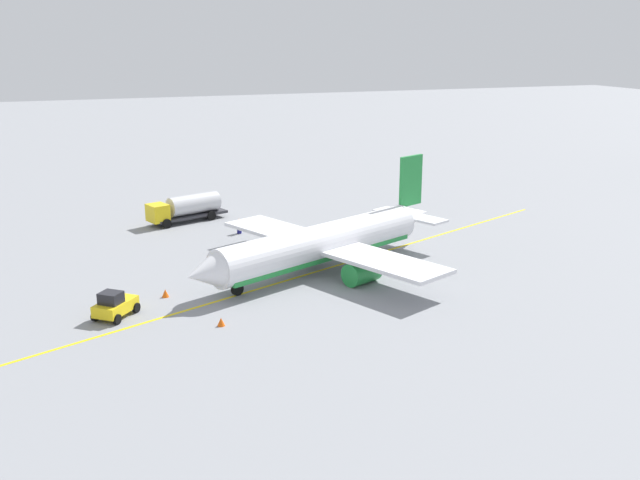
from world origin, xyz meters
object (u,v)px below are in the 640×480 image
(pushback_tug, at_px, (115,305))
(safety_cone_wingtip, at_px, (221,322))
(refueling_worker, at_px, (239,226))
(fuel_tanker, at_px, (186,208))
(safety_cone_nose, at_px, (165,293))
(airplane, at_px, (324,244))

(pushback_tug, xyz_separation_m, safety_cone_wingtip, (-7.43, 4.61, -0.68))
(safety_cone_wingtip, bearing_deg, pushback_tug, -31.83)
(pushback_tug, distance_m, refueling_worker, 25.85)
(fuel_tanker, distance_m, safety_cone_wingtip, 33.01)
(safety_cone_wingtip, bearing_deg, refueling_worker, -106.97)
(fuel_tanker, bearing_deg, refueling_worker, 121.98)
(pushback_tug, relative_size, safety_cone_wingtip, 6.16)
(safety_cone_nose, bearing_deg, airplane, -171.11)
(safety_cone_nose, bearing_deg, refueling_worker, -121.49)
(fuel_tanker, height_order, refueling_worker, fuel_tanker)
(fuel_tanker, relative_size, safety_cone_nose, 14.48)
(safety_cone_wingtip, bearing_deg, fuel_tanker, -95.60)
(airplane, height_order, fuel_tanker, airplane)
(airplane, height_order, safety_cone_wingtip, airplane)
(refueling_worker, xyz_separation_m, safety_cone_nose, (10.83, 17.68, -0.48))
(airplane, xyz_separation_m, safety_cone_wingtip, (12.18, 10.22, -2.22))
(airplane, distance_m, safety_cone_nose, 15.57)
(refueling_worker, bearing_deg, airplane, 106.04)
(refueling_worker, distance_m, safety_cone_nose, 20.74)
(safety_cone_nose, bearing_deg, fuel_tanker, -104.06)
(fuel_tanker, xyz_separation_m, pushback_tug, (10.65, 28.21, -0.71))
(safety_cone_nose, bearing_deg, pushback_tug, 36.27)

